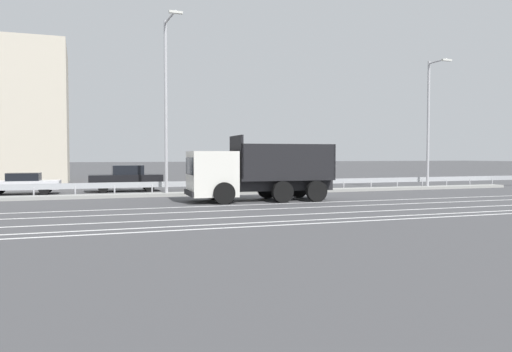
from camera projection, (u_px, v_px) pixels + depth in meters
The scene contains 15 objects.
ground_plane at pixel (270, 196), 28.30m from camera, with size 320.00×320.00×0.00m, color #424244.
lane_strip_0 at pixel (274, 204), 23.51m from camera, with size 67.22×0.16×0.01m, color silver.
lane_strip_1 at pixel (291, 208), 21.64m from camera, with size 67.22×0.16×0.01m, color silver.
lane_strip_2 at pixel (314, 214), 19.54m from camera, with size 67.22×0.16×0.01m, color silver.
lane_strip_3 at pixel (335, 219), 17.95m from camera, with size 67.22×0.16×0.01m, color silver.
lane_strip_4 at pixel (347, 222), 17.17m from camera, with size 67.22×0.16×0.01m, color silver.
median_island at pixel (259, 192), 30.02m from camera, with size 36.97×1.10×0.18m, color gray.
median_guardrail at pixel (254, 183), 30.76m from camera, with size 67.22×0.09×0.78m.
dump_truck at pixel (242, 176), 24.87m from camera, with size 7.44×3.13×3.28m.
median_road_sign at pixel (322, 174), 31.39m from camera, with size 0.66×0.16×2.16m.
street_lamp_1 at pixel (167, 98), 27.72m from camera, with size 0.71×2.77×9.82m.
street_lamp_2 at pixel (430, 119), 33.93m from camera, with size 0.70×1.93×8.70m.
parked_car_2 at pixel (22, 183), 29.30m from camera, with size 4.32×1.95×1.28m.
parked_car_3 at pixel (126, 179), 31.79m from camera, with size 4.55×1.91×1.67m.
parked_car_4 at pixel (223, 179), 33.73m from camera, with size 4.27×1.93×1.29m.
Camera 1 is at (-10.19, -26.34, 2.28)m, focal length 35.00 mm.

